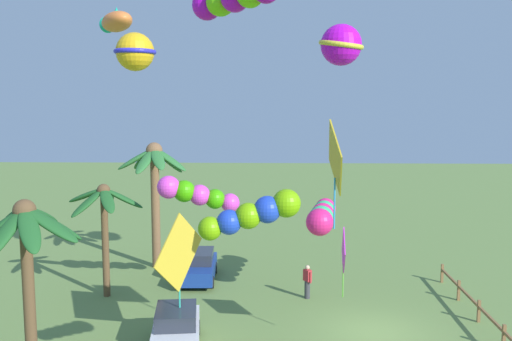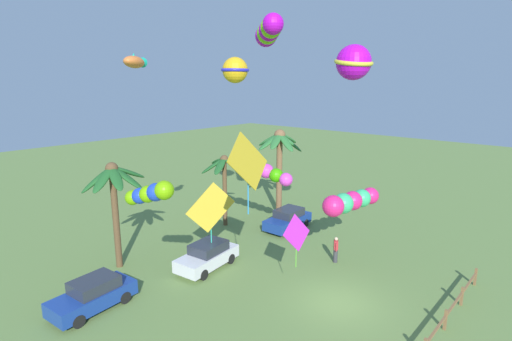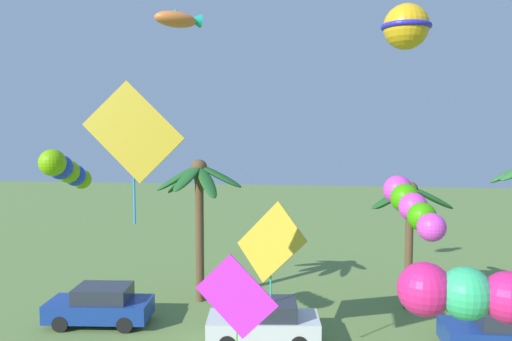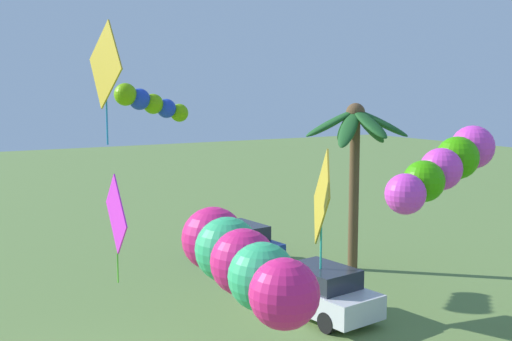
# 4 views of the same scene
# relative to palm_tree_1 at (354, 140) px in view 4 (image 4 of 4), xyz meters

# --- Properties ---
(palm_tree_1) EXTENTS (3.76, 3.71, 6.24)m
(palm_tree_1) POSITION_rel_palm_tree_1_xyz_m (0.00, 0.00, 0.00)
(palm_tree_1) COLOR brown
(palm_tree_1) RESTS_ON ground
(parked_car_0) EXTENTS (4.05, 2.07, 1.51)m
(parked_car_0) POSITION_rel_palm_tree_1_xyz_m (-3.16, -3.11, -4.14)
(parked_car_0) COLOR navy
(parked_car_0) RESTS_ON ground
(parked_car_2) EXTENTS (4.08, 2.16, 1.51)m
(parked_car_2) POSITION_rel_palm_tree_1_xyz_m (3.31, -3.96, -4.14)
(parked_car_2) COLOR silver
(parked_car_2) RESTS_ON ground
(kite_tube_2) EXTENTS (1.56, 3.63, 1.75)m
(kite_tube_2) POSITION_rel_palm_tree_1_xyz_m (8.18, -4.10, 0.14)
(kite_tube_2) COLOR #EB40D0
(kite_tube_4) EXTENTS (0.86, 2.69, 1.34)m
(kite_tube_4) POSITION_rel_palm_tree_1_xyz_m (-2.27, -7.03, 1.39)
(kite_tube_4) COLOR #6DB30A
(kite_diamond_5) EXTENTS (1.92, 0.16, 2.68)m
(kite_diamond_5) POSITION_rel_palm_tree_1_xyz_m (3.41, -10.13, -1.19)
(kite_diamond_5) COLOR #E82CDF
(kite_tube_7) EXTENTS (4.47, 1.68, 1.21)m
(kite_tube_7) POSITION_rel_palm_tree_1_xyz_m (9.03, -9.85, -0.99)
(kite_tube_7) COLOR #EE2077
(kite_diamond_8) EXTENTS (2.50, 0.45, 3.47)m
(kite_diamond_8) POSITION_rel_palm_tree_1_xyz_m (0.80, -9.48, 2.50)
(kite_diamond_8) COLOR gold
(kite_diamond_9) EXTENTS (2.57, 1.40, 4.01)m
(kite_diamond_9) POSITION_rel_palm_tree_1_xyz_m (3.54, -4.07, -1.31)
(kite_diamond_9) COLOR gold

